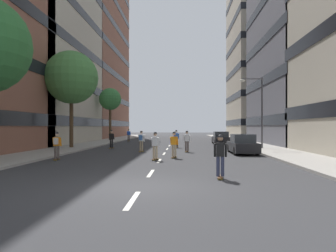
# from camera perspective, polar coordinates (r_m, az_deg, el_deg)

# --- Properties ---
(ground_plane) EXTENTS (151.65, 151.65, 0.00)m
(ground_plane) POSITION_cam_1_polar(r_m,az_deg,el_deg) (35.95, 0.43, -3.49)
(ground_plane) COLOR #333335
(sidewalk_left) EXTENTS (3.76, 69.51, 0.14)m
(sidewalk_left) POSITION_cam_1_polar(r_m,az_deg,el_deg) (40.48, -12.48, -3.01)
(sidewalk_left) COLOR #9E9991
(sidewalk_left) RESTS_ON ground_plane
(sidewalk_right) EXTENTS (3.76, 69.51, 0.14)m
(sidewalk_right) POSITION_cam_1_polar(r_m,az_deg,el_deg) (39.84, 13.92, -3.05)
(sidewalk_right) COLOR #9E9991
(sidewalk_right) RESTS_ON ground_plane
(lane_markings) EXTENTS (0.16, 57.20, 0.01)m
(lane_markings) POSITION_cam_1_polar(r_m,az_deg,el_deg) (36.18, 0.44, -3.46)
(lane_markings) COLOR silver
(lane_markings) RESTS_ON ground_plane
(building_left_far) EXTENTS (15.55, 24.04, 36.48)m
(building_left_far) POSITION_cam_1_polar(r_m,az_deg,el_deg) (63.99, -16.32, 14.55)
(building_left_far) COLOR brown
(building_left_far) RESTS_ON ground_plane
(building_right_mid) EXTENTS (15.55, 17.86, 23.55)m
(building_right_mid) POSITION_cam_1_polar(r_m,az_deg,el_deg) (42.14, 27.70, 13.28)
(building_right_mid) COLOR slate
(building_right_mid) RESTS_ON ground_plane
(building_right_far) EXTENTS (15.55, 16.82, 33.49)m
(building_right_far) POSITION_cam_1_polar(r_m,az_deg,el_deg) (62.79, 19.18, 13.44)
(building_right_far) COLOR #BCB29E
(building_right_far) RESTS_ON ground_plane
(parked_car_near) EXTENTS (1.82, 4.40, 1.52)m
(parked_car_near) POSITION_cam_1_polar(r_m,az_deg,el_deg) (37.38, 9.88, -2.28)
(parked_car_near) COLOR black
(parked_car_near) RESTS_ON ground_plane
(parked_car_mid) EXTENTS (1.82, 4.40, 1.52)m
(parked_car_mid) POSITION_cam_1_polar(r_m,az_deg,el_deg) (24.29, 13.80, -3.43)
(parked_car_mid) COLOR black
(parked_car_mid) RESTS_ON ground_plane
(street_tree_near) EXTENTS (5.03, 5.03, 9.18)m
(street_tree_near) POSITION_cam_1_polar(r_m,az_deg,el_deg) (30.75, -17.67, 8.64)
(street_tree_near) COLOR #4C3823
(street_tree_near) RESTS_ON sidewalk_left
(street_tree_mid) EXTENTS (3.22, 3.22, 7.64)m
(street_tree_mid) POSITION_cam_1_polar(r_m,az_deg,el_deg) (45.53, -10.80, 4.91)
(street_tree_mid) COLOR #4C3823
(street_tree_mid) RESTS_ON sidewalk_left
(streetlamp_right) EXTENTS (2.13, 0.30, 6.50)m
(streetlamp_right) POSITION_cam_1_polar(r_m,az_deg,el_deg) (29.36, 16.53, 3.85)
(streetlamp_right) COLOR #3F3F44
(streetlamp_right) RESTS_ON sidewalk_right
(skater_0) EXTENTS (0.56, 0.92, 1.78)m
(skater_0) POSITION_cam_1_polar(r_m,az_deg,el_deg) (25.20, 3.56, -2.67)
(skater_0) COLOR brown
(skater_0) RESTS_ON ground_plane
(skater_1) EXTENTS (0.56, 0.92, 1.78)m
(skater_1) POSITION_cam_1_polar(r_m,az_deg,el_deg) (12.47, 9.79, -5.23)
(skater_1) COLOR brown
(skater_1) RESTS_ON ground_plane
(skater_2) EXTENTS (0.57, 0.92, 1.78)m
(skater_2) POSITION_cam_1_polar(r_m,az_deg,el_deg) (29.74, -10.57, -2.28)
(skater_2) COLOR brown
(skater_2) RESTS_ON ground_plane
(skater_3) EXTENTS (0.56, 0.92, 1.78)m
(skater_3) POSITION_cam_1_polar(r_m,az_deg,el_deg) (30.42, 1.59, -2.18)
(skater_3) COLOR brown
(skater_3) RESTS_ON ground_plane
(skater_4) EXTENTS (0.57, 0.92, 1.78)m
(skater_4) POSITION_cam_1_polar(r_m,az_deg,el_deg) (25.31, -5.04, -2.59)
(skater_4) COLOR brown
(skater_4) RESTS_ON ground_plane
(skater_5) EXTENTS (0.57, 0.92, 1.78)m
(skater_5) POSITION_cam_1_polar(r_m,az_deg,el_deg) (20.32, 1.15, -3.27)
(skater_5) COLOR brown
(skater_5) RESTS_ON ground_plane
(skater_6) EXTENTS (0.55, 0.92, 1.78)m
(skater_6) POSITION_cam_1_polar(r_m,az_deg,el_deg) (44.57, -7.39, -1.57)
(skater_6) COLOR brown
(skater_6) RESTS_ON ground_plane
(skater_7) EXTENTS (0.57, 0.92, 1.78)m
(skater_7) POSITION_cam_1_polar(r_m,az_deg,el_deg) (19.06, -2.42, -3.48)
(skater_7) COLOR brown
(skater_7) RESTS_ON ground_plane
(skater_8) EXTENTS (0.55, 0.92, 1.78)m
(skater_8) POSITION_cam_1_polar(r_m,az_deg,el_deg) (20.26, -20.16, -3.18)
(skater_8) COLOR brown
(skater_8) RESTS_ON ground_plane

